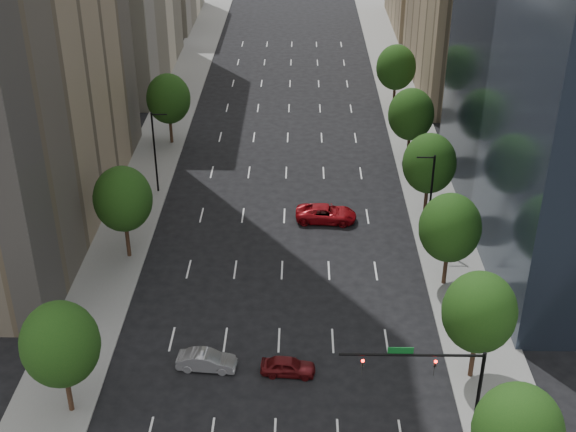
# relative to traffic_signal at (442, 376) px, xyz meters

# --- Properties ---
(sidewalk_left) EXTENTS (6.00, 200.00, 0.15)m
(sidewalk_left) POSITION_rel_traffic_signal_xyz_m (-26.03, 30.00, -5.10)
(sidewalk_left) COLOR slate
(sidewalk_left) RESTS_ON ground
(sidewalk_right) EXTENTS (6.00, 200.00, 0.15)m
(sidewalk_right) POSITION_rel_traffic_signal_xyz_m (4.97, 30.00, -5.10)
(sidewalk_right) COLOR slate
(sidewalk_right) RESTS_ON ground
(tree_right_0) EXTENTS (5.20, 5.20, 8.39)m
(tree_right_0) POSITION_rel_traffic_signal_xyz_m (3.47, -5.00, 0.22)
(tree_right_0) COLOR #382316
(tree_right_0) RESTS_ON ground
(tree_right_1) EXTENTS (5.20, 5.20, 8.75)m
(tree_right_1) POSITION_rel_traffic_signal_xyz_m (3.47, 6.00, 0.58)
(tree_right_1) COLOR #382316
(tree_right_1) RESTS_ON ground
(tree_right_2) EXTENTS (5.20, 5.20, 8.61)m
(tree_right_2) POSITION_rel_traffic_signal_xyz_m (3.47, 18.00, 0.43)
(tree_right_2) COLOR #382316
(tree_right_2) RESTS_ON ground
(tree_right_3) EXTENTS (5.20, 5.20, 8.89)m
(tree_right_3) POSITION_rel_traffic_signal_xyz_m (3.47, 30.00, 0.72)
(tree_right_3) COLOR #382316
(tree_right_3) RESTS_ON ground
(tree_right_4) EXTENTS (5.20, 5.20, 8.46)m
(tree_right_4) POSITION_rel_traffic_signal_xyz_m (3.47, 44.00, 0.29)
(tree_right_4) COLOR #382316
(tree_right_4) RESTS_ON ground
(tree_right_5) EXTENTS (5.20, 5.20, 8.75)m
(tree_right_5) POSITION_rel_traffic_signal_xyz_m (3.47, 60.00, 0.58)
(tree_right_5) COLOR #382316
(tree_right_5) RESTS_ON ground
(tree_left_0) EXTENTS (5.20, 5.20, 8.75)m
(tree_left_0) POSITION_rel_traffic_signal_xyz_m (-24.53, 2.00, 0.58)
(tree_left_0) COLOR #382316
(tree_left_0) RESTS_ON ground
(tree_left_1) EXTENTS (5.20, 5.20, 8.97)m
(tree_left_1) POSITION_rel_traffic_signal_xyz_m (-24.53, 22.00, 0.79)
(tree_left_1) COLOR #382316
(tree_left_1) RESTS_ON ground
(tree_left_2) EXTENTS (5.20, 5.20, 8.68)m
(tree_left_2) POSITION_rel_traffic_signal_xyz_m (-24.53, 48.00, 0.50)
(tree_left_2) COLOR #382316
(tree_left_2) RESTS_ON ground
(streetlight_rn) EXTENTS (1.70, 0.20, 9.00)m
(streetlight_rn) POSITION_rel_traffic_signal_xyz_m (2.91, 25.00, -0.33)
(streetlight_rn) COLOR black
(streetlight_rn) RESTS_ON ground
(streetlight_ln) EXTENTS (1.70, 0.20, 9.00)m
(streetlight_ln) POSITION_rel_traffic_signal_xyz_m (-23.96, 35.00, -0.33)
(streetlight_ln) COLOR black
(streetlight_ln) RESTS_ON ground
(traffic_signal) EXTENTS (9.12, 0.40, 7.38)m
(traffic_signal) POSITION_rel_traffic_signal_xyz_m (0.00, 0.00, 0.00)
(traffic_signal) COLOR black
(traffic_signal) RESTS_ON ground
(car_maroon) EXTENTS (4.10, 1.89, 1.36)m
(car_maroon) POSITION_rel_traffic_signal_xyz_m (-9.76, 6.11, -4.49)
(car_maroon) COLOR #530D10
(car_maroon) RESTS_ON ground
(car_silver) EXTENTS (4.47, 1.87, 1.44)m
(car_silver) POSITION_rel_traffic_signal_xyz_m (-15.74, 6.60, -4.45)
(car_silver) COLOR gray
(car_silver) RESTS_ON ground
(car_red_far) EXTENTS (6.15, 3.16, 1.66)m
(car_red_far) POSITION_rel_traffic_signal_xyz_m (-6.38, 29.03, -4.34)
(car_red_far) COLOR maroon
(car_red_far) RESTS_ON ground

